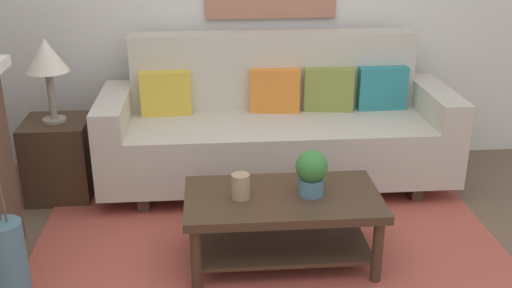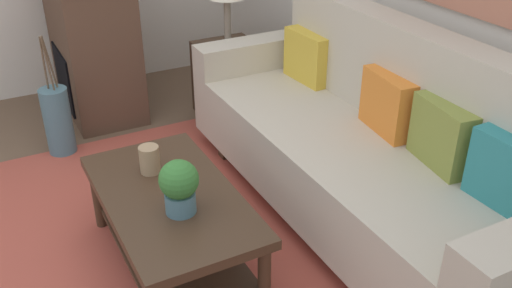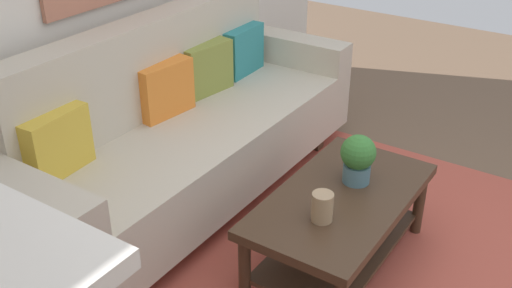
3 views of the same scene
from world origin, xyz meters
The scene contains 13 objects.
area_rug centered at (0.00, 0.50, 0.01)m, with size 2.84×2.17×0.01m, color #B24C3D.
couch centered at (0.15, 1.65, 0.43)m, with size 2.49×0.84×1.08m.
throw_pillow_mustard centered at (-0.64, 1.77, 0.68)m, with size 0.36×0.12×0.32m, color gold.
throw_pillow_orange centered at (0.15, 1.77, 0.68)m, with size 0.36×0.12×0.32m, color orange.
throw_pillow_olive centered at (0.55, 1.77, 0.68)m, with size 0.36×0.12×0.32m, color olive.
throw_pillow_teal centered at (0.95, 1.77, 0.68)m, with size 0.36×0.12×0.32m, color teal.
coffee_table centered at (0.06, 0.56, 0.31)m, with size 1.10×0.60×0.43m.
tabletop_vase centered at (-0.17, 0.55, 0.50)m, with size 0.10×0.10×0.14m, color tan.
potted_plant_tabletop centered at (0.22, 0.56, 0.57)m, with size 0.18×0.18×0.26m.
side_table centered at (-1.40, 1.57, 0.28)m, with size 0.44×0.44×0.56m, color #422D1E.
table_lamp centered at (-1.40, 1.57, 0.99)m, with size 0.28×0.28×0.57m.
floor_vase centered at (-1.38, 0.29, 0.24)m, with size 0.18×0.18×0.47m, color slate.
floor_vase_branch_a centered at (-1.36, 0.29, 0.65)m, with size 0.01×0.01×0.36m, color brown.
Camera 1 is at (-0.34, -2.45, 1.95)m, focal length 42.38 mm.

